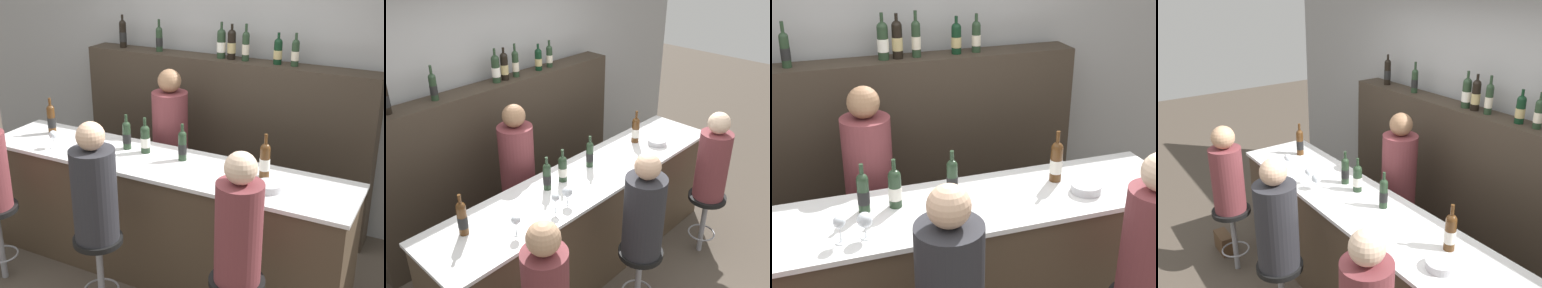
# 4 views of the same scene
# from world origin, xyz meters

# --- Properties ---
(wall_back) EXTENTS (6.40, 0.05, 2.60)m
(wall_back) POSITION_xyz_m (0.00, 1.70, 1.30)
(wall_back) COLOR #9E9E9E
(wall_back) RESTS_ON ground_plane
(bar_counter) EXTENTS (3.07, 0.66, 1.01)m
(bar_counter) POSITION_xyz_m (0.00, 0.31, 0.50)
(bar_counter) COLOR #473828
(bar_counter) RESTS_ON ground_plane
(back_bar_cabinet) EXTENTS (2.88, 0.28, 1.59)m
(back_bar_cabinet) POSITION_xyz_m (0.00, 1.48, 0.79)
(back_bar_cabinet) COLOR #382D23
(back_bar_cabinet) RESTS_ON ground_plane
(wine_bottle_counter_0) EXTENTS (0.07, 0.07, 0.33)m
(wine_bottle_counter_0) POSITION_xyz_m (-1.16, 0.41, 1.14)
(wine_bottle_counter_0) COLOR #4C2D14
(wine_bottle_counter_0) RESTS_ON bar_counter
(wine_bottle_counter_1) EXTENTS (0.07, 0.07, 0.29)m
(wine_bottle_counter_1) POSITION_xyz_m (-0.37, 0.41, 1.13)
(wine_bottle_counter_1) COLOR #233823
(wine_bottle_counter_1) RESTS_ON bar_counter
(wine_bottle_counter_2) EXTENTS (0.08, 0.08, 0.30)m
(wine_bottle_counter_2) POSITION_xyz_m (-0.19, 0.41, 1.12)
(wine_bottle_counter_2) COLOR #233823
(wine_bottle_counter_2) RESTS_ON bar_counter
(wine_bottle_counter_3) EXTENTS (0.07, 0.07, 0.30)m
(wine_bottle_counter_3) POSITION_xyz_m (0.15, 0.41, 1.13)
(wine_bottle_counter_3) COLOR #233823
(wine_bottle_counter_3) RESTS_ON bar_counter
(wine_bottle_counter_4) EXTENTS (0.08, 0.08, 0.33)m
(wine_bottle_counter_4) POSITION_xyz_m (0.82, 0.41, 1.14)
(wine_bottle_counter_4) COLOR #4C2D14
(wine_bottle_counter_4) RESTS_ON bar_counter
(wine_bottle_backbar_0) EXTENTS (0.07, 0.07, 0.33)m
(wine_bottle_backbar_0) POSITION_xyz_m (-1.11, 1.48, 1.73)
(wine_bottle_backbar_0) COLOR black
(wine_bottle_backbar_0) RESTS_ON back_bar_cabinet
(wine_bottle_backbar_1) EXTENTS (0.07, 0.07, 0.31)m
(wine_bottle_backbar_1) POSITION_xyz_m (-0.68, 1.48, 1.71)
(wine_bottle_backbar_1) COLOR #233823
(wine_bottle_backbar_1) RESTS_ON back_bar_cabinet
(wine_bottle_backbar_2) EXTENTS (0.08, 0.08, 0.33)m
(wine_bottle_backbar_2) POSITION_xyz_m (-0.02, 1.48, 1.73)
(wine_bottle_backbar_2) COLOR #233823
(wine_bottle_backbar_2) RESTS_ON back_bar_cabinet
(wine_bottle_backbar_3) EXTENTS (0.08, 0.08, 0.32)m
(wine_bottle_backbar_3) POSITION_xyz_m (0.08, 1.48, 1.73)
(wine_bottle_backbar_3) COLOR black
(wine_bottle_backbar_3) RESTS_ON back_bar_cabinet
(wine_bottle_backbar_4) EXTENTS (0.07, 0.07, 0.33)m
(wine_bottle_backbar_4) POSITION_xyz_m (0.22, 1.48, 1.72)
(wine_bottle_backbar_4) COLOR #233823
(wine_bottle_backbar_4) RESTS_ON back_bar_cabinet
(wine_bottle_backbar_5) EXTENTS (0.08, 0.08, 0.28)m
(wine_bottle_backbar_5) POSITION_xyz_m (0.52, 1.48, 1.70)
(wine_bottle_backbar_5) COLOR black
(wine_bottle_backbar_5) RESTS_ON back_bar_cabinet
(wine_bottle_backbar_6) EXTENTS (0.07, 0.07, 0.29)m
(wine_bottle_backbar_6) POSITION_xyz_m (0.68, 1.48, 1.71)
(wine_bottle_backbar_6) COLOR #233823
(wine_bottle_backbar_6) RESTS_ON back_bar_cabinet
(wine_glass_0) EXTENTS (0.07, 0.07, 0.15)m
(wine_glass_0) POSITION_xyz_m (-0.91, 0.14, 1.12)
(wine_glass_0) COLOR silver
(wine_glass_0) RESTS_ON bar_counter
(wine_glass_1) EXTENTS (0.07, 0.07, 0.15)m
(wine_glass_1) POSITION_xyz_m (-0.53, 0.14, 1.12)
(wine_glass_1) COLOR silver
(wine_glass_1) RESTS_ON bar_counter
(wine_glass_2) EXTENTS (0.08, 0.08, 0.15)m
(wine_glass_2) POSITION_xyz_m (-0.40, 0.14, 1.11)
(wine_glass_2) COLOR silver
(wine_glass_2) RESTS_ON bar_counter
(metal_bowl) EXTENTS (0.19, 0.19, 0.05)m
(metal_bowl) POSITION_xyz_m (0.93, 0.22, 1.03)
(metal_bowl) COLOR #B7B7BC
(metal_bowl) RESTS_ON bar_counter
(bar_stool_middle) EXTENTS (0.35, 0.35, 0.66)m
(bar_stool_middle) POSITION_xyz_m (-0.11, -0.37, 0.51)
(bar_stool_middle) COLOR gray
(bar_stool_middle) RESTS_ON ground_plane
(guest_seated_middle) EXTENTS (0.31, 0.31, 0.86)m
(guest_seated_middle) POSITION_xyz_m (-0.11, -0.37, 1.03)
(guest_seated_middle) COLOR #28282D
(guest_seated_middle) RESTS_ON bar_stool_middle
(guest_seated_right) EXTENTS (0.29, 0.29, 0.85)m
(guest_seated_right) POSITION_xyz_m (0.95, -0.37, 1.04)
(guest_seated_right) COLOR brown
(guest_seated_right) RESTS_ON bar_stool_right
(bartender) EXTENTS (0.32, 0.32, 1.57)m
(bartender) POSITION_xyz_m (-0.26, 0.94, 0.73)
(bartender) COLOR brown
(bartender) RESTS_ON ground_plane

